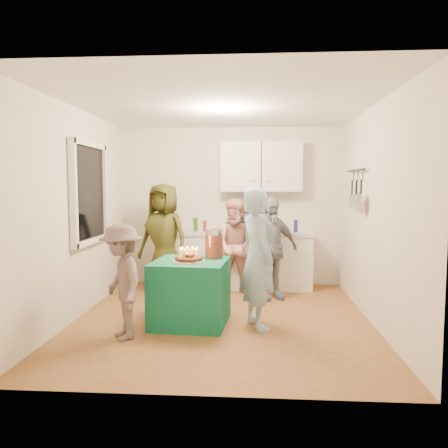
# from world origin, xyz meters

# --- Properties ---
(floor) EXTENTS (4.00, 4.00, 0.00)m
(floor) POSITION_xyz_m (0.00, 0.00, 0.00)
(floor) COLOR brown
(floor) RESTS_ON ground
(ceiling) EXTENTS (4.00, 4.00, 0.00)m
(ceiling) POSITION_xyz_m (0.00, 0.00, 2.60)
(ceiling) COLOR white
(ceiling) RESTS_ON floor
(back_wall) EXTENTS (3.60, 3.60, 0.00)m
(back_wall) POSITION_xyz_m (0.00, 2.00, 1.30)
(back_wall) COLOR silver
(back_wall) RESTS_ON floor
(left_wall) EXTENTS (4.00, 4.00, 0.00)m
(left_wall) POSITION_xyz_m (-1.80, 0.00, 1.30)
(left_wall) COLOR silver
(left_wall) RESTS_ON floor
(right_wall) EXTENTS (4.00, 4.00, 0.00)m
(right_wall) POSITION_xyz_m (1.80, 0.00, 1.30)
(right_wall) COLOR silver
(right_wall) RESTS_ON floor
(window_night) EXTENTS (0.04, 1.00, 1.20)m
(window_night) POSITION_xyz_m (-1.77, 0.30, 1.55)
(window_night) COLOR black
(window_night) RESTS_ON left_wall
(counter) EXTENTS (2.20, 0.58, 0.86)m
(counter) POSITION_xyz_m (0.20, 1.70, 0.43)
(counter) COLOR white
(counter) RESTS_ON floor
(countertop) EXTENTS (2.24, 0.62, 0.05)m
(countertop) POSITION_xyz_m (0.20, 1.70, 0.89)
(countertop) COLOR beige
(countertop) RESTS_ON counter
(upper_cabinet) EXTENTS (1.30, 0.30, 0.80)m
(upper_cabinet) POSITION_xyz_m (0.50, 1.85, 1.95)
(upper_cabinet) COLOR white
(upper_cabinet) RESTS_ON back_wall
(pot_rack) EXTENTS (0.12, 1.00, 0.60)m
(pot_rack) POSITION_xyz_m (1.72, 0.70, 1.60)
(pot_rack) COLOR black
(pot_rack) RESTS_ON right_wall
(microwave) EXTENTS (0.59, 0.44, 0.31)m
(microwave) POSITION_xyz_m (0.31, 1.70, 1.06)
(microwave) COLOR white
(microwave) RESTS_ON countertop
(party_table) EXTENTS (0.92, 0.92, 0.76)m
(party_table) POSITION_xyz_m (-0.36, -0.20, 0.38)
(party_table) COLOR #0E6242
(party_table) RESTS_ON floor
(donut_cake) EXTENTS (0.38, 0.38, 0.18)m
(donut_cake) POSITION_xyz_m (-0.37, -0.28, 0.85)
(donut_cake) COLOR #381C0C
(donut_cake) RESTS_ON party_table
(punch_jar) EXTENTS (0.22, 0.22, 0.34)m
(punch_jar) POSITION_xyz_m (-0.10, 0.03, 0.93)
(punch_jar) COLOR #B62E0E
(punch_jar) RESTS_ON party_table
(man_birthday) EXTENTS (0.59, 0.70, 1.62)m
(man_birthday) POSITION_xyz_m (0.43, -0.27, 0.81)
(man_birthday) COLOR #97BDDB
(man_birthday) RESTS_ON floor
(woman_back_left) EXTENTS (0.96, 0.79, 1.68)m
(woman_back_left) POSITION_xyz_m (-0.99, 1.28, 0.84)
(woman_back_left) COLOR brown
(woman_back_left) RESTS_ON floor
(woman_back_center) EXTENTS (0.75, 0.61, 1.45)m
(woman_back_center) POSITION_xyz_m (0.14, 1.26, 0.73)
(woman_back_center) COLOR #D67870
(woman_back_center) RESTS_ON floor
(woman_back_right) EXTENTS (0.94, 0.68, 1.48)m
(woman_back_right) POSITION_xyz_m (0.62, 1.02, 0.74)
(woman_back_right) COLOR #0F1B33
(woman_back_right) RESTS_ON floor
(child_near_left) EXTENTS (0.82, 0.93, 1.25)m
(child_near_left) POSITION_xyz_m (-1.02, -0.76, 0.62)
(child_near_left) COLOR #5B4B49
(child_near_left) RESTS_ON floor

